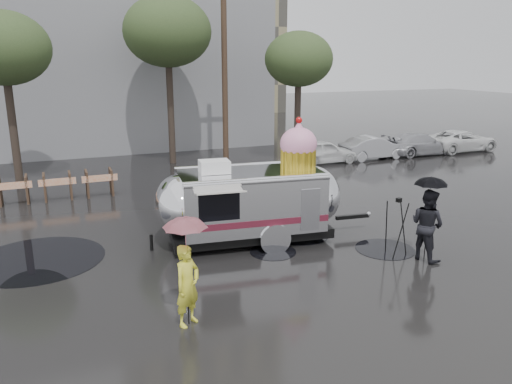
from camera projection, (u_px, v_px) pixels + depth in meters
name	position (u px, v px, depth m)	size (l,w,h in m)	color
ground	(319.00, 280.00, 11.93)	(120.00, 120.00, 0.00)	black
puddles	(151.00, 253.00, 13.56)	(11.48, 5.42, 0.01)	black
grey_building	(69.00, 35.00, 30.20)	(22.00, 12.00, 13.00)	slate
utility_pole	(225.00, 69.00, 24.15)	(1.60, 0.28, 9.00)	#473323
tree_left	(3.00, 49.00, 19.53)	(3.64, 3.64, 6.95)	#382D26
tree_mid	(167.00, 32.00, 23.68)	(4.20, 4.20, 8.03)	#382D26
tree_right	(299.00, 60.00, 24.43)	(3.36, 3.36, 6.42)	#382D26
barricade_row	(58.00, 186.00, 18.64)	(4.30, 0.80, 1.00)	#473323
parked_cars	(401.00, 143.00, 26.79)	(13.20, 1.90, 1.50)	silver
airstream_trailer	(252.00, 199.00, 14.20)	(6.68, 2.78, 3.62)	silver
person_left	(187.00, 285.00, 9.76)	(0.60, 0.40, 1.67)	yellow
umbrella_pink	(185.00, 234.00, 9.48)	(1.05, 1.05, 2.27)	#D07886
person_right	(427.00, 225.00, 12.95)	(0.91, 0.51, 1.90)	black
umbrella_black	(430.00, 189.00, 12.71)	(1.03, 1.03, 2.26)	black
tripod	(397.00, 221.00, 13.22)	(0.64, 0.64, 1.61)	black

